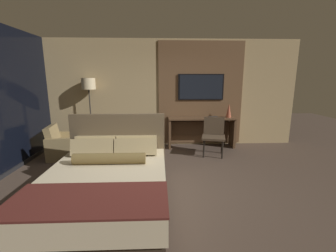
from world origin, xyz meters
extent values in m
plane|color=#4C3D33|center=(0.00, 0.00, 0.00)|extent=(16.00, 16.00, 0.00)
cube|color=tan|center=(0.00, 2.60, 1.40)|extent=(7.20, 0.06, 2.80)
cube|color=brown|center=(1.03, 2.56, 1.40)|extent=(2.24, 0.03, 2.70)
cube|color=#33281E|center=(-0.85, -0.54, 0.11)|extent=(1.63, 2.10, 0.22)
cube|color=beige|center=(-0.85, -0.54, 0.37)|extent=(1.68, 2.16, 0.30)
cube|color=#56231E|center=(-0.85, -1.24, 0.53)|extent=(1.70, 0.76, 0.02)
cube|color=brown|center=(-0.85, 0.58, 0.58)|extent=(1.71, 0.08, 1.17)
cube|color=tan|center=(-1.21, 0.44, 0.66)|extent=(0.71, 0.23, 0.31)
cube|color=tan|center=(-0.49, 0.44, 0.66)|extent=(0.71, 0.23, 0.31)
cube|color=tan|center=(-1.21, 0.23, 0.66)|extent=(0.71, 0.25, 0.32)
cube|color=tan|center=(-0.49, 0.23, 0.66)|extent=(0.71, 0.25, 0.32)
cylinder|color=brown|center=(-0.85, -0.18, 0.60)|extent=(1.09, 0.17, 0.17)
cube|color=brown|center=(1.03, 2.30, 0.78)|extent=(1.74, 0.47, 0.03)
cube|color=brown|center=(0.18, 2.30, 0.38)|extent=(0.06, 0.42, 0.76)
cube|color=brown|center=(1.87, 2.30, 0.38)|extent=(0.06, 0.42, 0.76)
cube|color=brown|center=(1.03, 2.51, 0.46)|extent=(1.62, 0.02, 0.38)
cube|color=black|center=(1.03, 2.52, 1.58)|extent=(1.21, 0.04, 0.68)
cube|color=black|center=(1.03, 2.50, 1.58)|extent=(1.13, 0.01, 0.62)
cube|color=#4C3D2D|center=(1.19, 1.61, 0.44)|extent=(0.63, 0.61, 0.05)
cube|color=#4C3D2D|center=(1.24, 1.82, 0.68)|extent=(0.49, 0.21, 0.42)
cylinder|color=black|center=(0.94, 1.46, 0.21)|extent=(0.04, 0.04, 0.42)
cylinder|color=black|center=(1.34, 1.36, 0.21)|extent=(0.04, 0.04, 0.42)
cylinder|color=black|center=(1.03, 1.85, 0.21)|extent=(0.04, 0.04, 0.42)
cylinder|color=black|center=(1.44, 1.75, 0.21)|extent=(0.04, 0.04, 0.42)
cube|color=olive|center=(-2.23, 1.69, 0.19)|extent=(0.87, 0.74, 0.38)
cube|color=olive|center=(-2.54, 1.64, 0.56)|extent=(0.29, 0.65, 0.38)
cube|color=olive|center=(-2.17, 1.33, 0.26)|extent=(0.79, 0.22, 0.52)
cube|color=olive|center=(-2.28, 2.05, 0.26)|extent=(0.79, 0.22, 0.52)
cylinder|color=#282623|center=(-1.85, 2.34, 0.01)|extent=(0.28, 0.28, 0.03)
cylinder|color=#332D28|center=(-1.85, 2.34, 0.78)|extent=(0.03, 0.03, 1.57)
cylinder|color=beige|center=(-1.85, 2.34, 1.67)|extent=(0.34, 0.34, 0.28)
cone|color=#B2563D|center=(1.75, 2.33, 0.98)|extent=(0.14, 0.14, 0.37)
cube|color=#332D28|center=(1.32, 2.28, 0.81)|extent=(0.25, 0.20, 0.03)
camera|label=1|loc=(-0.09, -3.46, 1.79)|focal=24.00mm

